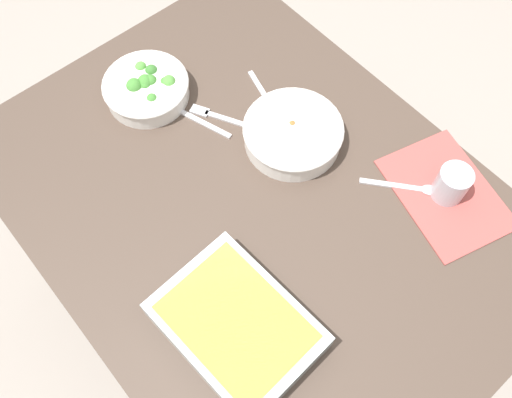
{
  "coord_description": "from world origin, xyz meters",
  "views": [
    {
      "loc": [
        0.43,
        -0.37,
        1.82
      ],
      "look_at": [
        0.0,
        0.0,
        0.74
      ],
      "focal_mm": 38.89,
      "sensor_mm": 36.0,
      "label": 1
    }
  ],
  "objects_px": {
    "stew_bowl": "(293,133)",
    "fork_on_table": "(220,117)",
    "spoon_by_stew": "(270,104)",
    "baking_dish": "(237,325)",
    "broccoli_bowl": "(147,88)",
    "spoon_by_broccoli": "(190,116)",
    "spoon_spare": "(411,188)",
    "drink_cup": "(451,185)"
  },
  "relations": [
    {
      "from": "broccoli_bowl",
      "to": "drink_cup",
      "type": "distance_m",
      "value": 0.73
    },
    {
      "from": "baking_dish",
      "to": "spoon_by_stew",
      "type": "height_order",
      "value": "baking_dish"
    },
    {
      "from": "baking_dish",
      "to": "spoon_spare",
      "type": "relative_size",
      "value": 2.13
    },
    {
      "from": "spoon_by_stew",
      "to": "spoon_spare",
      "type": "height_order",
      "value": "same"
    },
    {
      "from": "stew_bowl",
      "to": "drink_cup",
      "type": "xyz_separation_m",
      "value": [
        0.32,
        0.16,
        0.01
      ]
    },
    {
      "from": "baking_dish",
      "to": "spoon_spare",
      "type": "height_order",
      "value": "baking_dish"
    },
    {
      "from": "stew_bowl",
      "to": "spoon_by_broccoli",
      "type": "relative_size",
      "value": 1.34
    },
    {
      "from": "stew_bowl",
      "to": "spoon_by_stew",
      "type": "distance_m",
      "value": 0.12
    },
    {
      "from": "drink_cup",
      "to": "baking_dish",
      "type": "bearing_deg",
      "value": -97.18
    },
    {
      "from": "stew_bowl",
      "to": "baking_dish",
      "type": "bearing_deg",
      "value": -56.03
    },
    {
      "from": "broccoli_bowl",
      "to": "spoon_by_broccoli",
      "type": "xyz_separation_m",
      "value": [
        0.12,
        0.04,
        -0.03
      ]
    },
    {
      "from": "spoon_by_stew",
      "to": "spoon_spare",
      "type": "bearing_deg",
      "value": 12.71
    },
    {
      "from": "baking_dish",
      "to": "spoon_by_broccoli",
      "type": "relative_size",
      "value": 1.81
    },
    {
      "from": "spoon_spare",
      "to": "stew_bowl",
      "type": "bearing_deg",
      "value": -156.72
    },
    {
      "from": "stew_bowl",
      "to": "spoon_spare",
      "type": "distance_m",
      "value": 0.29
    },
    {
      "from": "drink_cup",
      "to": "fork_on_table",
      "type": "xyz_separation_m",
      "value": [
        -0.49,
        -0.25,
        -0.04
      ]
    },
    {
      "from": "broccoli_bowl",
      "to": "fork_on_table",
      "type": "bearing_deg",
      "value": 28.65
    },
    {
      "from": "stew_bowl",
      "to": "spoon_by_broccoli",
      "type": "distance_m",
      "value": 0.25
    },
    {
      "from": "broccoli_bowl",
      "to": "baking_dish",
      "type": "distance_m",
      "value": 0.62
    },
    {
      "from": "spoon_by_stew",
      "to": "spoon_spare",
      "type": "relative_size",
      "value": 1.19
    },
    {
      "from": "spoon_by_broccoli",
      "to": "spoon_by_stew",
      "type": "bearing_deg",
      "value": 59.59
    },
    {
      "from": "stew_bowl",
      "to": "broccoli_bowl",
      "type": "distance_m",
      "value": 0.37
    },
    {
      "from": "spoon_spare",
      "to": "fork_on_table",
      "type": "xyz_separation_m",
      "value": [
        -0.43,
        -0.2,
        -0.0
      ]
    },
    {
      "from": "spoon_by_broccoli",
      "to": "spoon_spare",
      "type": "height_order",
      "value": "same"
    },
    {
      "from": "stew_bowl",
      "to": "fork_on_table",
      "type": "distance_m",
      "value": 0.18
    },
    {
      "from": "spoon_by_stew",
      "to": "fork_on_table",
      "type": "height_order",
      "value": "spoon_by_stew"
    },
    {
      "from": "spoon_by_stew",
      "to": "spoon_by_broccoli",
      "type": "height_order",
      "value": "same"
    },
    {
      "from": "spoon_by_broccoli",
      "to": "fork_on_table",
      "type": "height_order",
      "value": "spoon_by_broccoli"
    },
    {
      "from": "fork_on_table",
      "to": "stew_bowl",
      "type": "bearing_deg",
      "value": 28.18
    },
    {
      "from": "broccoli_bowl",
      "to": "spoon_spare",
      "type": "bearing_deg",
      "value": 26.17
    },
    {
      "from": "drink_cup",
      "to": "fork_on_table",
      "type": "distance_m",
      "value": 0.55
    },
    {
      "from": "drink_cup",
      "to": "spoon_spare",
      "type": "relative_size",
      "value": 0.58
    },
    {
      "from": "drink_cup",
      "to": "spoon_by_stew",
      "type": "bearing_deg",
      "value": -162.86
    },
    {
      "from": "baking_dish",
      "to": "spoon_by_stew",
      "type": "distance_m",
      "value": 0.55
    },
    {
      "from": "baking_dish",
      "to": "fork_on_table",
      "type": "bearing_deg",
      "value": 144.84
    },
    {
      "from": "stew_bowl",
      "to": "spoon_by_stew",
      "type": "relative_size",
      "value": 1.32
    },
    {
      "from": "broccoli_bowl",
      "to": "spoon_by_stew",
      "type": "relative_size",
      "value": 1.19
    },
    {
      "from": "drink_cup",
      "to": "spoon_spare",
      "type": "distance_m",
      "value": 0.08
    },
    {
      "from": "fork_on_table",
      "to": "baking_dish",
      "type": "bearing_deg",
      "value": -35.16
    },
    {
      "from": "spoon_by_broccoli",
      "to": "spoon_spare",
      "type": "relative_size",
      "value": 1.17
    },
    {
      "from": "spoon_by_stew",
      "to": "fork_on_table",
      "type": "xyz_separation_m",
      "value": [
        -0.05,
        -0.12,
        -0.0
      ]
    },
    {
      "from": "spoon_by_stew",
      "to": "spoon_by_broccoli",
      "type": "bearing_deg",
      "value": -120.41
    }
  ]
}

